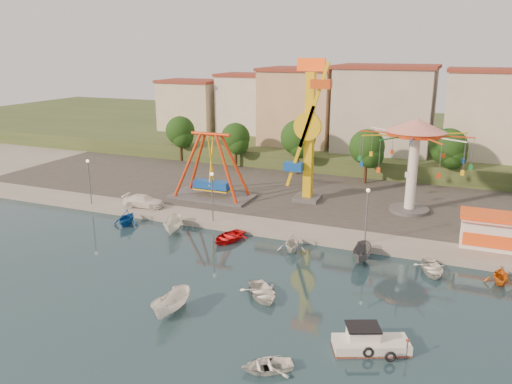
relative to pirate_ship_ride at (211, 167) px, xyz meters
The scene contains 33 objects.
ground 24.22m from the pirate_ship_ride, 59.75° to the right, with size 200.00×200.00×0.00m, color #152B39.
quay_deck 43.32m from the pirate_ship_ride, 73.85° to the left, with size 200.00×100.00×0.60m, color #9E998E.
asphalt_pad 15.72m from the pirate_ship_ride, 38.16° to the left, with size 90.00×28.00×0.01m, color #4C4944.
hill_terrace 48.04m from the pirate_ship_ride, 75.51° to the left, with size 200.00×60.00×3.00m, color #384C26.
pirate_ship_ride is the anchor object (origin of this frame).
kamikaze_tower 12.39m from the pirate_ship_ride, 15.34° to the left, with size 4.19×3.10×16.50m.
wave_swinger 23.39m from the pirate_ship_ride, ahead, with size 11.60×11.60×10.40m.
booth_left 31.05m from the pirate_ship_ride, ahead, with size 5.40×3.78×3.08m.
lamp_post_0 14.25m from the pirate_ship_ride, 147.75° to the right, with size 0.14×0.14×5.00m, color #59595E.
lamp_post_1 8.66m from the pirate_ship_ride, 62.18° to the right, with size 0.14×0.14×5.00m, color #59595E.
lamp_post_2 21.42m from the pirate_ship_ride, 20.74° to the right, with size 0.14×0.14×5.00m, color #59595E.
tree_0 21.59m from the pirate_ship_ride, 130.49° to the left, with size 4.60×4.60×7.19m.
tree_1 16.19m from the pirate_ship_ride, 104.34° to the left, with size 4.35×4.35×6.80m.
tree_2 16.44m from the pirate_ship_ride, 68.52° to the left, with size 5.02×5.02×7.85m.
tree_3 21.15m from the pirate_ship_ride, 40.76° to the left, with size 4.68×4.68×7.32m.
tree_4 30.97m from the pirate_ship_ride, 32.84° to the left, with size 4.86×4.86×7.60m.
building_0 33.57m from the pirate_ship_ride, 129.98° to the left, with size 9.26×9.53×11.87m, color beige.
building_1 32.32m from the pirate_ship_ride, 106.85° to the left, with size 12.33×9.01×8.63m, color silver.
building_2 31.90m from the pirate_ship_ride, 83.08° to the left, with size 11.95×9.28×11.23m, color tan.
building_3 33.42m from the pirate_ship_ride, 58.06° to the left, with size 12.59×10.50×9.20m, color beige.
building_4 44.45m from the pirate_ship_ride, 45.51° to the left, with size 10.75×9.23×9.24m, color beige.
cabin_motorboat 33.66m from the pirate_ship_ride, 45.75° to the right, with size 5.01×3.49×1.65m.
rowboat_a 25.22m from the pirate_ship_ride, 54.04° to the right, with size 2.82×3.94×0.82m, color white.
rowboat_b 33.87m from the pirate_ship_ride, 57.30° to the right, with size 2.22×3.10×0.64m, color white.
skiff 26.89m from the pirate_ship_ride, 68.92° to the right, with size 1.52×4.05×1.56m, color white.
van 8.95m from the pirate_ship_ride, 131.24° to the right, with size 1.94×4.77×1.38m, color white.
moored_boat_1 12.28m from the pirate_ship_ride, 113.54° to the right, with size 2.78×3.22×1.70m, color #1250A2.
moored_boat_2 11.41m from the pirate_ship_ride, 84.12° to the right, with size 1.57×4.18×1.62m, color white.
moored_boat_3 13.60m from the pirate_ship_ride, 55.93° to the right, with size 2.90×4.06×0.84m, color red.
moored_boat_4 17.92m from the pirate_ship_ride, 37.84° to the right, with size 2.65×3.08×1.62m, color silver.
moored_boat_5 23.31m from the pirate_ship_ride, 27.90° to the right, with size 1.47×3.92×1.51m, color slate.
moored_boat_6 28.64m from the pirate_ship_ride, 22.32° to the right, with size 2.61×3.66×0.76m, color white.
moored_boat_7 33.43m from the pirate_ship_ride, 18.92° to the right, with size 2.42×2.81×1.48m, color orange.
Camera 1 is at (15.19, -31.27, 18.24)m, focal length 35.00 mm.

